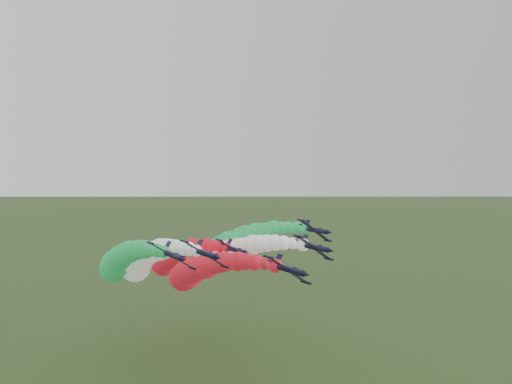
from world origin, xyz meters
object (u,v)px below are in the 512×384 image
jet_lead (196,271)px  jet_outer_left (120,261)px  jet_trail (173,257)px  jet_outer_right (233,242)px  jet_inner_right (226,255)px  jet_inner_left (143,260)px

jet_lead → jet_outer_left: bearing=136.1°
jet_outer_left → jet_trail: bearing=33.0°
jet_trail → jet_lead: bearing=-101.2°
jet_outer_right → jet_outer_left: bearing=-170.5°
jet_lead → jet_outer_left: (-15.53, 14.95, 1.79)m
jet_lead → jet_outer_left: 21.63m
jet_trail → jet_outer_right: bearing=-22.2°
jet_outer_left → jet_outer_right: 39.58m
jet_inner_right → jet_outer_left: size_ratio=0.99×
jet_inner_right → jet_outer_right: size_ratio=0.99×
jet_lead → jet_inner_right: (12.89, 7.49, 2.06)m
jet_inner_left → jet_outer_left: (-5.44, 3.06, -0.26)m
jet_lead → jet_outer_right: jet_outer_right is taller
jet_inner_right → jet_trail: (-7.22, 21.25, -3.21)m
jet_trail → jet_inner_right: bearing=-71.2°
jet_inner_left → jet_inner_right: (22.99, -4.39, 0.01)m
jet_lead → jet_trail: jet_lead is taller
jet_inner_left → jet_trail: size_ratio=1.00×
jet_inner_right → jet_outer_right: 17.57m
jet_trail → jet_inner_left: bearing=-133.1°
jet_trail → jet_outer_left: bearing=-147.0°
jet_inner_left → jet_outer_left: 6.25m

